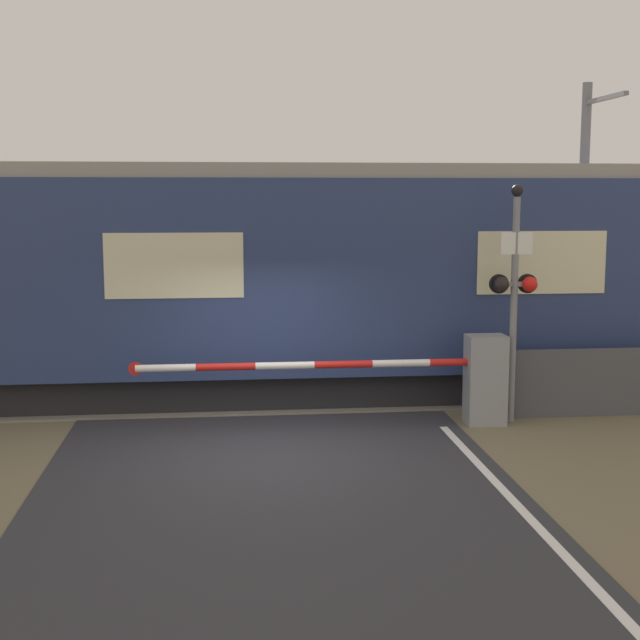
% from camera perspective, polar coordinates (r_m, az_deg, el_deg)
% --- Properties ---
extents(ground_plane, '(80.00, 80.00, 0.00)m').
position_cam_1_polar(ground_plane, '(12.47, -3.19, -8.45)').
color(ground_plane, '#6B6047').
extents(track_bed, '(36.00, 3.20, 0.13)m').
position_cam_1_polar(track_bed, '(15.99, -3.87, -4.67)').
color(track_bed, slate).
rests_on(track_bed, ground_plane).
extents(train, '(21.53, 3.17, 4.04)m').
position_cam_1_polar(train, '(15.67, -8.98, 2.56)').
color(train, black).
rests_on(train, ground_plane).
extents(crossing_barrier, '(5.73, 0.44, 1.40)m').
position_cam_1_polar(crossing_barrier, '(13.91, 8.96, -3.65)').
color(crossing_barrier, gray).
rests_on(crossing_barrier, ground_plane).
extents(signal_post, '(0.75, 0.26, 3.69)m').
position_cam_1_polar(signal_post, '(14.04, 12.34, 1.96)').
color(signal_post, gray).
rests_on(signal_post, ground_plane).
extents(catenary_pole, '(0.20, 1.90, 5.78)m').
position_cam_1_polar(catenary_pole, '(19.22, 16.48, 6.22)').
color(catenary_pole, slate).
rests_on(catenary_pole, ground_plane).
extents(roadside_fence, '(3.25, 0.06, 1.10)m').
position_cam_1_polar(roadside_fence, '(15.04, 17.85, -3.81)').
color(roadside_fence, '#4C4C51').
rests_on(roadside_fence, ground_plane).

